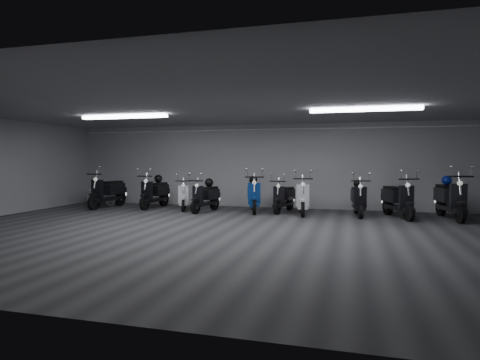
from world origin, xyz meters
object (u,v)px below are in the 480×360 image
(helmet_3, at_px, (447,180))
(scooter_6, at_px, (302,192))
(scooter_2, at_px, (184,191))
(scooter_5, at_px, (284,193))
(scooter_9, at_px, (451,192))
(scooter_1, at_px, (154,188))
(scooter_7, at_px, (358,194))
(scooter_4, at_px, (254,190))
(bicycle, at_px, (101,190))
(helmet_2, at_px, (358,184))
(helmet_4, at_px, (158,179))
(helmet_1, at_px, (209,183))
(helmet_0, at_px, (253,180))
(scooter_8, at_px, (398,193))
(scooter_0, at_px, (107,187))
(scooter_3, at_px, (205,192))

(helmet_3, bearing_deg, scooter_6, -175.54)
(scooter_2, bearing_deg, scooter_5, -16.26)
(scooter_9, bearing_deg, scooter_5, 167.59)
(scooter_1, bearing_deg, scooter_7, 2.93)
(scooter_4, relative_size, bicycle, 1.11)
(scooter_5, relative_size, helmet_2, 6.93)
(scooter_5, bearing_deg, helmet_4, -170.89)
(scooter_1, xyz_separation_m, helmet_4, (0.02, 0.25, 0.30))
(scooter_2, xyz_separation_m, scooter_5, (3.19, 0.24, 0.01))
(helmet_1, bearing_deg, scooter_5, 7.58)
(scooter_6, height_order, helmet_4, scooter_6)
(helmet_2, xyz_separation_m, helmet_4, (-6.46, 0.15, 0.05))
(scooter_2, bearing_deg, helmet_0, -12.92)
(scooter_5, distance_m, helmet_3, 4.56)
(scooter_2, xyz_separation_m, helmet_1, (0.88, -0.07, 0.30))
(scooter_5, xyz_separation_m, scooter_7, (2.19, -0.22, 0.04))
(scooter_1, relative_size, helmet_0, 6.91)
(helmet_4, bearing_deg, scooter_9, -2.96)
(helmet_4, bearing_deg, bicycle, 178.24)
(scooter_5, height_order, helmet_3, scooter_5)
(bicycle, distance_m, helmet_2, 8.75)
(scooter_8, xyz_separation_m, helmet_2, (-1.07, 0.37, 0.23))
(scooter_7, distance_m, helmet_2, 0.36)
(scooter_2, xyz_separation_m, helmet_0, (2.22, 0.29, 0.39))
(scooter_0, bearing_deg, scooter_1, 18.69)
(scooter_0, height_order, scooter_9, scooter_9)
(scooter_2, xyz_separation_m, scooter_6, (3.79, -0.09, 0.08))
(scooter_9, height_order, helmet_2, scooter_9)
(scooter_4, relative_size, scooter_9, 0.93)
(scooter_8, bearing_deg, scooter_0, 160.21)
(scooter_1, distance_m, scooter_4, 3.41)
(scooter_9, xyz_separation_m, helmet_3, (-0.04, 0.27, 0.31))
(scooter_8, relative_size, helmet_1, 6.87)
(scooter_5, relative_size, scooter_6, 0.90)
(scooter_2, xyz_separation_m, helmet_2, (5.36, 0.25, 0.32))
(scooter_0, bearing_deg, helmet_2, 9.40)
(scooter_1, relative_size, helmet_4, 6.75)
(helmet_0, relative_size, helmet_2, 1.11)
(scooter_9, distance_m, helmet_4, 8.89)
(scooter_6, distance_m, helmet_2, 1.63)
(scooter_0, bearing_deg, helmet_3, 8.49)
(bicycle, bearing_deg, helmet_4, -71.19)
(scooter_9, xyz_separation_m, helmet_1, (-6.89, -0.02, 0.16))
(scooter_3, height_order, helmet_3, scooter_3)
(helmet_3, distance_m, helmet_4, 8.83)
(scooter_4, xyz_separation_m, helmet_0, (-0.07, 0.25, 0.30))
(scooter_7, relative_size, helmet_3, 6.55)
(scooter_5, height_order, scooter_9, scooter_9)
(scooter_2, xyz_separation_m, scooter_8, (6.44, -0.12, 0.10))
(scooter_4, distance_m, helmet_1, 1.42)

